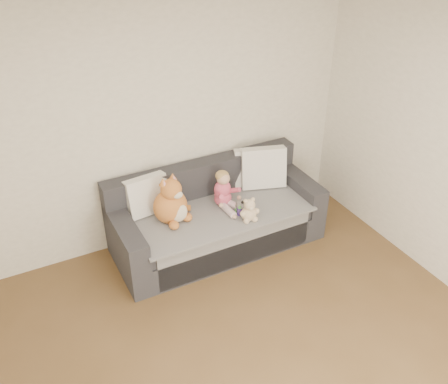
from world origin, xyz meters
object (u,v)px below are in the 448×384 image
object	(u,v)px
sofa	(216,218)
toddler	(224,192)
sippy_cup	(240,210)
plush_cat	(171,204)
teddy_bear	(249,211)

from	to	relation	value
sofa	toddler	bearing A→B (deg)	-19.66
toddler	sippy_cup	size ratio (longest dim) A/B	3.66
sofa	plush_cat	size ratio (longest dim) A/B	4.15
plush_cat	sippy_cup	xyz separation A→B (m)	(0.65, -0.23, -0.13)
sofa	sippy_cup	distance (m)	0.37
sofa	toddler	distance (m)	0.34
plush_cat	sippy_cup	size ratio (longest dim) A/B	4.72
toddler	teddy_bear	size ratio (longest dim) A/B	1.58
sofa	toddler	xyz separation A→B (m)	(0.09, -0.03, 0.33)
toddler	teddy_bear	xyz separation A→B (m)	(0.10, -0.35, -0.06)
sofa	plush_cat	bearing A→B (deg)	-177.01
sofa	plush_cat	xyz separation A→B (m)	(-0.50, -0.03, 0.36)
sippy_cup	toddler	bearing A→B (deg)	104.25
teddy_bear	sippy_cup	distance (m)	0.14
sippy_cup	plush_cat	bearing A→B (deg)	160.04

